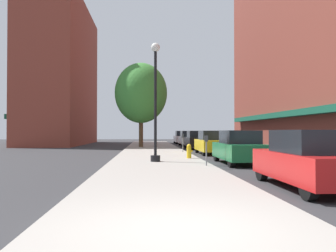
{
  "coord_description": "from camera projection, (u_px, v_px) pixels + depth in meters",
  "views": [
    {
      "loc": [
        -0.57,
        -5.22,
        1.62
      ],
      "look_at": [
        0.87,
        17.03,
        1.97
      ],
      "focal_mm": 35.9,
      "sensor_mm": 36.0,
      "label": 1
    }
  ],
  "objects": [
    {
      "name": "ground_plane",
      "position": [
        212.0,
        154.0,
        23.43
      ],
      "size": [
        90.0,
        90.0,
        0.0
      ],
      "primitive_type": "plane",
      "color": "#2D2D30"
    },
    {
      "name": "building_right_brick",
      "position": [
        331.0,
        7.0,
        28.32
      ],
      "size": [
        6.8,
        40.0,
        24.2
      ],
      "color": "brown",
      "rests_on": "ground"
    },
    {
      "name": "car_black",
      "position": [
        197.0,
        140.0,
        30.48
      ],
      "size": [
        1.8,
        4.3,
        1.66
      ],
      "rotation": [
        0.0,
        0.0,
        0.03
      ],
      "color": "black",
      "rests_on": "ground"
    },
    {
      "name": "car_green",
      "position": [
        239.0,
        148.0,
        16.55
      ],
      "size": [
        1.8,
        4.3,
        1.66
      ],
      "rotation": [
        0.0,
        0.0,
        -0.02
      ],
      "color": "black",
      "rests_on": "ground"
    },
    {
      "name": "tree_near",
      "position": [
        141.0,
        93.0,
        32.05
      ],
      "size": [
        4.99,
        4.99,
        8.02
      ],
      "color": "#4C3823",
      "rests_on": "sidewalk_slab"
    },
    {
      "name": "parking_meter_far",
      "position": [
        206.0,
        147.0,
        14.64
      ],
      "size": [
        0.14,
        0.09,
        1.31
      ],
      "color": "slate",
      "rests_on": "sidewalk_slab"
    },
    {
      "name": "parking_meter_near",
      "position": [
        183.0,
        141.0,
        24.03
      ],
      "size": [
        0.14,
        0.09,
        1.31
      ],
      "color": "slate",
      "rests_on": "sidewalk_slab"
    },
    {
      "name": "car_yellow",
      "position": [
        211.0,
        143.0,
        23.54
      ],
      "size": [
        1.8,
        4.3,
        1.66
      ],
      "rotation": [
        0.0,
        0.0,
        -0.02
      ],
      "color": "black",
      "rests_on": "ground"
    },
    {
      "name": "car_white",
      "position": [
        182.0,
        137.0,
        43.27
      ],
      "size": [
        1.8,
        4.3,
        1.66
      ],
      "rotation": [
        0.0,
        0.0,
        0.02
      ],
      "color": "black",
      "rests_on": "ground"
    },
    {
      "name": "car_silver",
      "position": [
        188.0,
        139.0,
        36.43
      ],
      "size": [
        1.8,
        4.3,
        1.66
      ],
      "rotation": [
        0.0,
        0.0,
        0.02
      ],
      "color": "black",
      "rests_on": "ground"
    },
    {
      "name": "building_far_background",
      "position": [
        62.0,
        75.0,
        41.55
      ],
      "size": [
        6.8,
        18.0,
        17.13
      ],
      "color": "brown",
      "rests_on": "ground"
    },
    {
      "name": "lamppost",
      "position": [
        155.0,
        99.0,
        16.65
      ],
      "size": [
        0.48,
        0.48,
        5.9
      ],
      "color": "black",
      "rests_on": "sidewalk_slab"
    },
    {
      "name": "car_red",
      "position": [
        309.0,
        160.0,
        9.44
      ],
      "size": [
        1.8,
        4.3,
        1.66
      ],
      "rotation": [
        0.0,
        0.0,
        -0.01
      ],
      "color": "black",
      "rests_on": "ground"
    },
    {
      "name": "fire_hydrant",
      "position": [
        189.0,
        151.0,
        18.63
      ],
      "size": [
        0.33,
        0.26,
        0.79
      ],
      "color": "gold",
      "rests_on": "sidewalk_slab"
    },
    {
      "name": "sidewalk_slab",
      "position": [
        154.0,
        153.0,
        24.17
      ],
      "size": [
        4.8,
        50.0,
        0.12
      ],
      "primitive_type": "cube",
      "color": "gray",
      "rests_on": "ground"
    }
  ]
}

